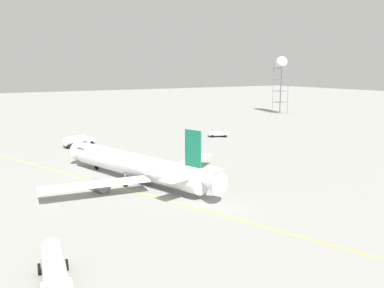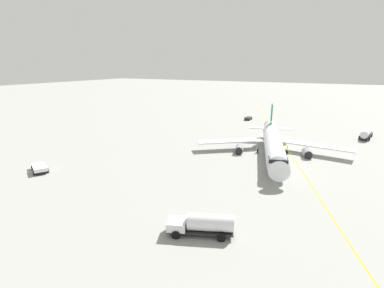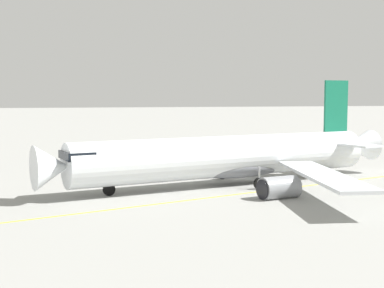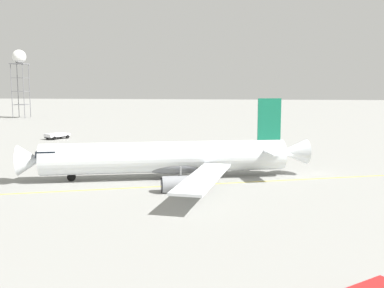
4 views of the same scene
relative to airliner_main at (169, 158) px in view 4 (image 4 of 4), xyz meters
The scene contains 5 objects.
ground_plane 5.30m from the airliner_main, 140.28° to the left, with size 600.00×600.00×0.00m, color gray.
airliner_main is the anchor object (origin of this frame).
pushback_tug_truck 51.40m from the airliner_main, 140.56° to the right, with size 5.94×4.85×1.30m.
radar_tower 124.43m from the airliner_main, 144.27° to the right, with size 5.36×5.36×24.63m.
taxiway_centreline 5.30m from the airliner_main, 19.69° to the left, with size 65.37×184.75×0.01m.
Camera 4 is at (61.94, 7.08, 12.48)m, focal length 42.51 mm.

